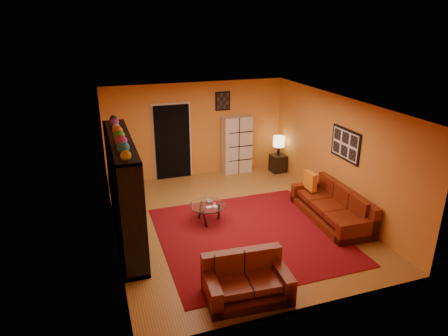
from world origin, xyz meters
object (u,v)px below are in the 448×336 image
object	(u,v)px
table_lamp	(279,142)
tv	(127,195)
loveseat	(246,280)
storage_cabinet	(237,145)
entertainment_unit	(124,190)
sofa	(335,207)
bowl_chair	(128,178)
side_table	(278,163)
coffee_table	(208,207)

from	to	relation	value
table_lamp	tv	bearing A→B (deg)	-150.75
loveseat	storage_cabinet	size ratio (longest dim) A/B	0.85
entertainment_unit	loveseat	bearing A→B (deg)	-56.64
sofa	storage_cabinet	size ratio (longest dim) A/B	1.37
loveseat	storage_cabinet	xyz separation A→B (m)	(1.79, 5.22, 0.53)
bowl_chair	table_lamp	distance (m)	4.28
sofa	bowl_chair	distance (m)	5.19
entertainment_unit	table_lamp	xyz separation A→B (m)	(4.52, 2.43, -0.15)
loveseat	bowl_chair	world-z (taller)	loveseat
sofa	loveseat	distance (m)	3.34
entertainment_unit	tv	bearing A→B (deg)	-56.57
entertainment_unit	tv	world-z (taller)	entertainment_unit
sofa	loveseat	world-z (taller)	same
sofa	side_table	bearing A→B (deg)	90.52
storage_cabinet	coffee_table	bearing A→B (deg)	-123.70
sofa	coffee_table	world-z (taller)	sofa
coffee_table	sofa	bearing A→B (deg)	-15.67
bowl_chair	sofa	bearing A→B (deg)	-37.07
entertainment_unit	sofa	world-z (taller)	entertainment_unit
loveseat	side_table	xyz separation A→B (m)	(2.92, 4.85, -0.04)
table_lamp	loveseat	bearing A→B (deg)	-121.09
tv	side_table	world-z (taller)	tv
loveseat	storage_cabinet	distance (m)	5.55
coffee_table	side_table	xyz separation A→B (m)	(2.79, 2.30, -0.11)
sofa	side_table	distance (m)	3.06
entertainment_unit	loveseat	world-z (taller)	entertainment_unit
entertainment_unit	loveseat	distance (m)	3.00
tv	entertainment_unit	bearing A→B (deg)	33.43
storage_cabinet	bowl_chair	xyz separation A→B (m)	(-3.11, -0.30, -0.49)
sofa	bowl_chair	world-z (taller)	sofa
coffee_table	bowl_chair	distance (m)	2.78
loveseat	side_table	distance (m)	5.66
coffee_table	storage_cabinet	xyz separation A→B (m)	(1.66, 2.67, 0.45)
tv	loveseat	world-z (taller)	tv
storage_cabinet	side_table	size ratio (longest dim) A/B	3.25
entertainment_unit	table_lamp	size ratio (longest dim) A/B	5.42
storage_cabinet	side_table	world-z (taller)	storage_cabinet
loveseat	coffee_table	xyz separation A→B (m)	(0.13, 2.55, 0.07)
storage_cabinet	bowl_chair	size ratio (longest dim) A/B	2.17
sofa	loveseat	size ratio (longest dim) A/B	1.62
coffee_table	table_lamp	bearing A→B (deg)	39.46
coffee_table	bowl_chair	size ratio (longest dim) A/B	1.06
coffee_table	storage_cabinet	size ratio (longest dim) A/B	0.49
coffee_table	side_table	distance (m)	3.62
sofa	table_lamp	bearing A→B (deg)	90.52
entertainment_unit	tv	xyz separation A→B (m)	(0.05, -0.08, -0.07)
coffee_table	table_lamp	world-z (taller)	table_lamp
tv	table_lamp	world-z (taller)	tv
tv	coffee_table	world-z (taller)	tv
sofa	coffee_table	bearing A→B (deg)	166.87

